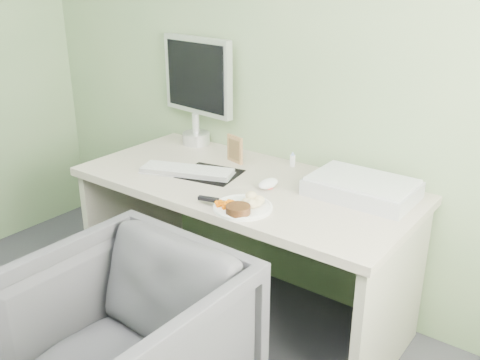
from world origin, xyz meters
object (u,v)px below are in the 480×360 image
Objects in this scene: scanner at (362,189)px; desk_chair at (127,349)px; plate at (243,207)px; desk at (244,216)px; monitor at (197,85)px.

desk_chair is at bearing -113.65° from scanner.
plate is 0.53m from scanner.
desk_chair is at bearing -84.52° from desk.
desk is 3.55× the size of scanner.
scanner is (0.33, 0.42, 0.03)m from plate.
plate reaches higher than desk_chair.
desk is 0.36m from plate.
plate is 0.32× the size of desk_chair.
monitor reaches higher than plate.
scanner is 1.12m from monitor.
plate is 0.42× the size of monitor.
scanner is 0.77× the size of monitor.
desk is 2.08× the size of desk_chair.
desk_chair is at bearing -54.48° from monitor.
desk is 0.86m from desk_chair.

